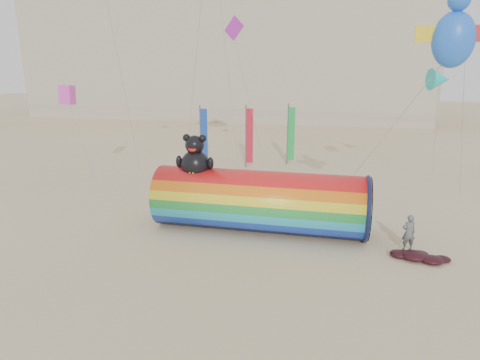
% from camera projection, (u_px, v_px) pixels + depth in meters
% --- Properties ---
extents(ground, '(160.00, 160.00, 0.00)m').
position_uv_depth(ground, '(225.00, 231.00, 22.61)').
color(ground, '#CCB58C').
rests_on(ground, ground).
extents(hotel_building, '(60.40, 15.40, 20.60)m').
position_uv_depth(hotel_building, '(224.00, 49.00, 65.48)').
color(hotel_building, '#B7AD99').
rests_on(hotel_building, ground).
extents(windsock_assembly, '(11.01, 3.35, 5.08)m').
position_uv_depth(windsock_assembly, '(259.00, 200.00, 22.27)').
color(windsock_assembly, red).
rests_on(windsock_assembly, ground).
extents(kite_handler, '(0.74, 0.58, 1.77)m').
position_uv_depth(kite_handler, '(409.00, 233.00, 20.07)').
color(kite_handler, '#595E61').
rests_on(kite_handler, ground).
extents(fabric_bundle, '(2.62, 1.35, 0.41)m').
position_uv_depth(fabric_bundle, '(419.00, 256.00, 19.24)').
color(fabric_bundle, '#3D0B14').
rests_on(fabric_bundle, ground).
extents(festival_banners, '(7.49, 2.83, 5.20)m').
position_uv_depth(festival_banners, '(248.00, 136.00, 35.46)').
color(festival_banners, '#59595E').
rests_on(festival_banners, ground).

